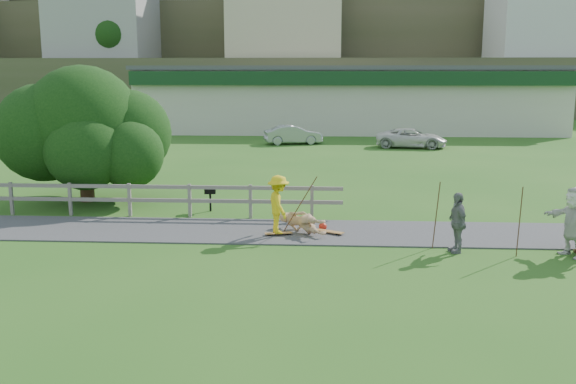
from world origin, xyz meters
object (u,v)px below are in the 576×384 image
object	(u,v)px
skater_fallen	(302,222)
car_white	(411,138)
spectator_b	(457,222)
tree	(85,154)
bbq	(210,200)
car_silver	(293,135)
spectator_d	(574,222)
skater_rider	(278,208)

from	to	relation	value
skater_fallen	car_white	bearing A→B (deg)	33.48
spectator_b	tree	size ratio (longest dim) A/B	0.24
spectator_b	bbq	xyz separation A→B (m)	(-7.40, 4.60, -0.40)
car_silver	car_white	distance (m)	7.64
spectator_d	car_white	size ratio (longest dim) A/B	0.42
bbq	spectator_d	bearing A→B (deg)	-31.18
skater_fallen	bbq	bearing A→B (deg)	97.38
spectator_b	tree	bearing A→B (deg)	-127.89
spectator_d	bbq	world-z (taller)	spectator_d
spectator_d	tree	bearing A→B (deg)	-135.44
skater_fallen	spectator_d	world-z (taller)	spectator_d
spectator_d	car_silver	xyz separation A→B (m)	(-8.57, 25.37, -0.30)
skater_fallen	spectator_d	size ratio (longest dim) A/B	1.00
bbq	tree	bearing A→B (deg)	157.31
spectator_b	skater_fallen	bearing A→B (deg)	-124.34
tree	car_silver	bearing A→B (deg)	71.04
car_white	car_silver	bearing A→B (deg)	85.31
tree	spectator_b	bearing A→B (deg)	-26.27
tree	car_white	bearing A→B (deg)	51.30
skater_rider	spectator_b	distance (m)	5.01
skater_rider	car_white	size ratio (longest dim) A/B	0.39
spectator_b	bbq	world-z (taller)	spectator_b
spectator_d	car_white	bearing A→B (deg)	159.70
spectator_b	car_white	bearing A→B (deg)	164.03
spectator_b	bbq	size ratio (longest dim) A/B	1.99
spectator_d	bbq	bearing A→B (deg)	-138.04
spectator_b	car_silver	world-z (taller)	spectator_b
car_white	bbq	xyz separation A→B (m)	(-9.19, -18.96, -0.20)
skater_rider	spectator_d	bearing A→B (deg)	-121.42
bbq	skater_fallen	bearing A→B (deg)	-47.40
spectator_d	skater_rider	bearing A→B (deg)	-124.55
skater_rider	car_silver	xyz separation A→B (m)	(-0.86, 23.79, -0.23)
skater_rider	car_silver	size ratio (longest dim) A/B	0.45
skater_rider	spectator_b	world-z (taller)	skater_rider
tree	bbq	distance (m)	5.22
car_white	skater_rider	bearing A→B (deg)	170.76
skater_fallen	car_white	world-z (taller)	car_white
car_silver	bbq	distance (m)	20.62
car_silver	car_white	world-z (taller)	car_silver
tree	bbq	world-z (taller)	tree
spectator_b	spectator_d	distance (m)	2.91
tree	skater_fallen	bearing A→B (deg)	-28.01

